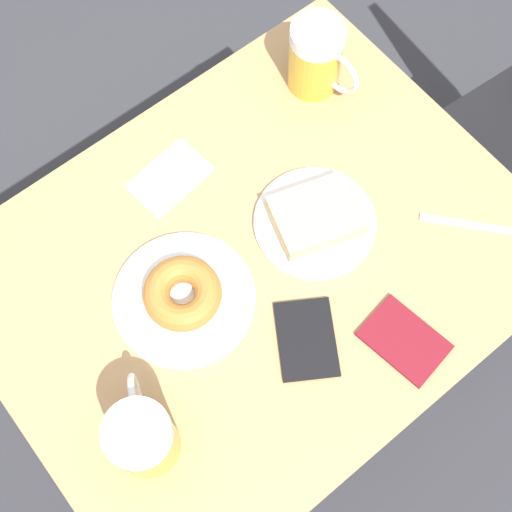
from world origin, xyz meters
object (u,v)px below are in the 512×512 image
Objects in this scene: passport_far_edge at (306,339)px; fork at (471,225)px; napkin_folded at (170,178)px; plate_with_cake at (315,219)px; plate_with_donut at (183,296)px; beer_mug_left at (143,437)px; beer_mug_center at (317,58)px; passport_near_edge at (404,340)px.

fork is at bearing 86.37° from passport_far_edge.
napkin_folded is at bearing 179.65° from passport_far_edge.
plate_with_donut is (-0.03, -0.25, 0.00)m from plate_with_cake.
plate_with_cake is at bearing -129.45° from fork.
plate_with_donut is at bearing -147.50° from passport_far_edge.
beer_mug_left is 0.98× the size of napkin_folded.
fork is at bearing 85.84° from beer_mug_left.
fork is at bearing 41.25° from napkin_folded.
napkin_folded is (-0.00, -0.32, -0.07)m from beer_mug_center.
passport_near_edge is at bearing 40.18° from plate_with_donut.
plate_with_cake reaches higher than napkin_folded.
passport_far_edge is (0.36, -0.32, -0.07)m from beer_mug_center.
beer_mug_center is 0.48m from passport_far_edge.
plate_with_donut reaches higher than fork.
passport_near_edge is at bearing 73.25° from beer_mug_left.
fork is at bearing 2.64° from beer_mug_center.
passport_far_edge reaches higher than napkin_folded.
plate_with_cake reaches higher than fork.
beer_mug_left is (0.12, -0.42, 0.05)m from plate_with_cake.
beer_mug_left is at bearing -74.17° from plate_with_cake.
plate_with_donut reaches higher than napkin_folded.
beer_mug_left is 0.90× the size of passport_far_edge.
fork is at bearing 108.62° from passport_near_edge.
passport_far_edge is at bearing -129.51° from passport_near_edge.
napkin_folded and fork have the same top height.
beer_mug_left is at bearing -94.16° from fork.
plate_with_donut is at bearing -96.48° from plate_with_cake.
passport_far_edge reaches higher than fork.
passport_near_edge is 0.15m from passport_far_edge.
plate_with_donut is at bearing -30.16° from napkin_folded.
beer_mug_left and beer_mug_center have the same top height.
beer_mug_left is 0.44m from napkin_folded.
plate_with_cake is 1.31× the size of passport_far_edge.
passport_near_edge is at bearing -71.38° from fork.
plate_with_donut is 1.67× the size of fork.
plate_with_donut reaches higher than passport_far_edge.
passport_near_edge is at bearing 50.49° from passport_far_edge.
beer_mug_center is 1.02× the size of passport_near_edge.
beer_mug_center is (-0.21, 0.18, 0.05)m from plate_with_cake.
plate_with_donut is 1.47× the size of passport_far_edge.
plate_with_donut is at bearing -113.27° from fork.
beer_mug_center reaches higher than fork.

